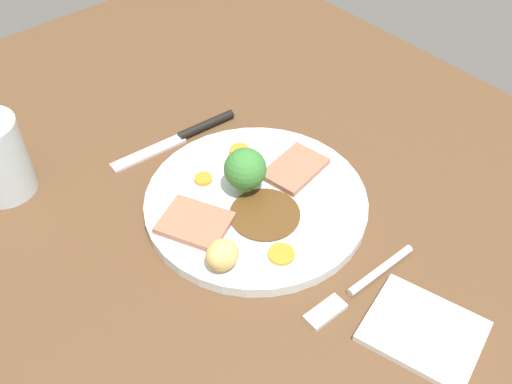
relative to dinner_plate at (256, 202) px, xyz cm
name	(u,v)px	position (x,y,z in cm)	size (l,w,h in cm)	color
dining_table	(281,227)	(-3.37, -1.11, -2.50)	(120.00, 84.00, 3.60)	brown
dinner_plate	(256,202)	(0.00, 0.00, 0.00)	(26.49, 26.49, 1.40)	white
gravy_pool	(265,214)	(-2.76, 1.05, 0.85)	(8.19, 8.19, 0.30)	#563819
meat_slice_main	(295,168)	(0.41, -6.73, 1.10)	(7.77, 5.27, 0.80)	#9E664C
meat_slice_under	(195,223)	(1.22, 8.06, 1.10)	(7.56, 5.99, 0.80)	#9E664C
roast_potato_left	(222,255)	(-5.20, 9.16, 2.33)	(3.72, 3.38, 3.27)	#D8B260
carrot_coin_front	(281,254)	(-8.37, 3.61, 0.92)	(2.94, 2.94, 0.44)	orange
carrot_coin_back	(203,179)	(6.47, 2.90, 0.96)	(2.21, 2.21, 0.52)	orange
carrot_coin_side	(239,151)	(7.52, -3.69, 1.03)	(2.49, 2.49, 0.66)	orange
broccoli_floret	(245,170)	(1.90, 0.02, 3.97)	(5.03, 5.03, 5.87)	#8CB766
fork	(359,287)	(-16.21, -0.28, -0.31)	(2.11, 15.28, 0.90)	silver
knife	(186,135)	(15.93, -1.21, -0.25)	(2.94, 18.56, 1.20)	black
folded_napkin	(425,329)	(-24.02, -1.46, -0.30)	(11.00, 9.00, 0.80)	white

